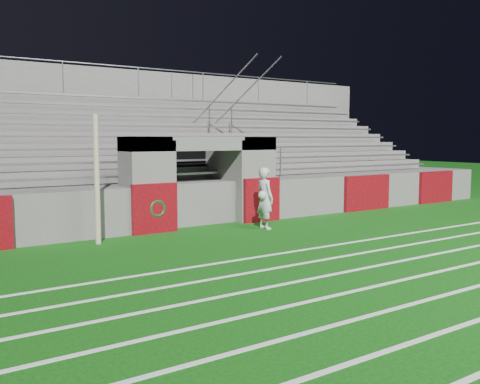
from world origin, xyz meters
TOP-DOWN VIEW (x-y plane):
  - ground at (0.00, 0.00)m, footprint 90.00×90.00m
  - field_post at (-3.57, 2.40)m, footprint 0.13×0.13m
  - field_markings at (0.00, -5.00)m, footprint 28.00×8.09m
  - stadium_structure at (0.00, 7.97)m, footprint 26.00×8.48m
  - goalkeeper_with_ball at (1.07, 1.83)m, footprint 0.52×0.65m
  - hose_coil at (-1.74, 2.93)m, footprint 0.55×0.15m

SIDE VIEW (x-z plane):
  - ground at x=0.00m, z-range 0.00..0.00m
  - field_markings at x=0.00m, z-range 0.00..0.01m
  - hose_coil at x=-1.74m, z-range 0.42..1.03m
  - goalkeeper_with_ball at x=1.07m, z-range 0.00..1.75m
  - stadium_structure at x=0.00m, z-range -1.22..4.20m
  - field_post at x=-3.57m, z-range 0.00..3.12m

